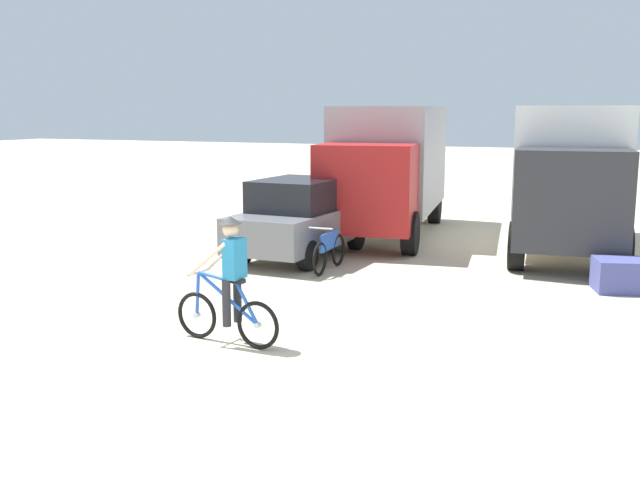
# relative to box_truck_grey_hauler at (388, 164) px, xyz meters

# --- Properties ---
(ground_plane) EXTENTS (120.00, 120.00, 0.00)m
(ground_plane) POSITION_rel_box_truck_grey_hauler_xyz_m (1.32, -11.49, -1.87)
(ground_plane) COLOR beige
(box_truck_grey_hauler) EXTENTS (3.28, 7.01, 3.35)m
(box_truck_grey_hauler) POSITION_rel_box_truck_grey_hauler_xyz_m (0.00, 0.00, 0.00)
(box_truck_grey_hauler) COLOR #9E9EA3
(box_truck_grey_hauler) RESTS_ON ground
(box_truck_avon_van) EXTENTS (3.03, 6.95, 3.35)m
(box_truck_avon_van) POSITION_rel_box_truck_grey_hauler_xyz_m (4.61, -0.40, 0.00)
(box_truck_avon_van) COLOR white
(box_truck_avon_van) RESTS_ON ground
(sedan_parked) EXTENTS (1.90, 4.26, 1.76)m
(sedan_parked) POSITION_rel_box_truck_grey_hauler_xyz_m (-0.78, -3.75, -0.99)
(sedan_parked) COLOR slate
(sedan_parked) RESTS_ON ground
(cyclist_orange_shirt) EXTENTS (1.73, 0.52, 1.82)m
(cyclist_orange_shirt) POSITION_rel_box_truck_grey_hauler_xyz_m (0.95, -9.86, -1.03)
(cyclist_orange_shirt) COLOR black
(cyclist_orange_shirt) RESTS_ON ground
(bicycle_spare) EXTENTS (0.50, 1.73, 0.97)m
(bicycle_spare) POSITION_rel_box_truck_grey_hauler_xyz_m (0.37, -4.85, -1.48)
(bicycle_spare) COLOR black
(bicycle_spare) RESTS_ON ground
(supply_crate) EXTENTS (1.04, 0.97, 0.59)m
(supply_crate) POSITION_rel_box_truck_grey_hauler_xyz_m (5.88, -4.37, -1.58)
(supply_crate) COLOR #4C5199
(supply_crate) RESTS_ON ground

